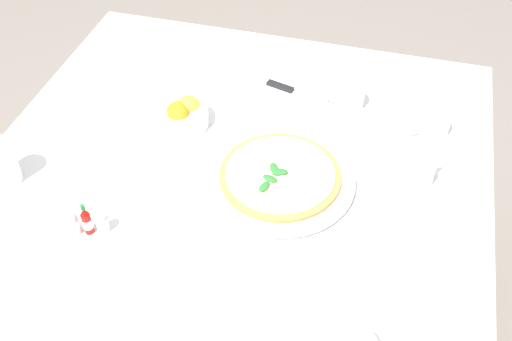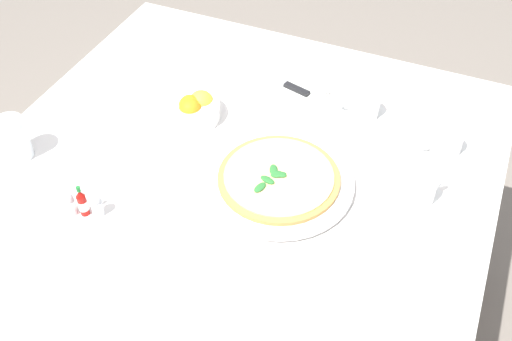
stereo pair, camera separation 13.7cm
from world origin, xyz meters
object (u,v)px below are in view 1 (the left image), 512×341
Objects in this scene: coffee_cup_back_corner at (417,173)px; coffee_cup_near_left at (349,98)px; water_glass_far_left at (2,164)px; pizza_plate at (280,179)px; dinner_knife at (264,81)px; hot_sauce_bottle at (87,221)px; napkin_folded at (265,85)px; citrus_bowl at (180,115)px; pizza at (280,175)px; pepper_shaker at (102,223)px; coffee_cup_far_right at (433,126)px; salt_shaker at (73,225)px.

coffee_cup_near_left is at bearing -50.97° from coffee_cup_back_corner.
pizza_plate is at bearing -165.81° from water_glass_far_left.
hot_sauce_bottle reaches higher than dinner_knife.
napkin_folded is 0.26m from citrus_bowl.
hot_sauce_bottle is (0.06, 0.38, 0.01)m from citrus_bowl.
pizza is 0.36m from dinner_knife.
water_glass_far_left is 0.29m from pepper_shaker.
pizza_plate is at bearing 71.07° from coffee_cup_near_left.
citrus_bowl is at bearing 11.49° from coffee_cup_far_right.
coffee_cup_far_right is (-0.32, -0.26, 0.02)m from pizza_plate.
pizza is at bearing -145.30° from hot_sauce_bottle.
napkin_folded is (-0.49, -0.49, -0.04)m from water_glass_far_left.
citrus_bowl reaches higher than coffee_cup_far_right.
water_glass_far_left is at bearing -20.11° from hot_sauce_bottle.
hot_sauce_bottle is (0.23, 0.58, 0.01)m from dinner_knife.
coffee_cup_near_left is (0.19, -0.24, -0.00)m from coffee_cup_back_corner.
salt_shaker is at bearing 19.65° from hot_sauce_bottle.
napkin_folded is 4.44× the size of salt_shaker.
water_glass_far_left reaches higher than hot_sauce_bottle.
hot_sauce_bottle is (0.65, 0.32, 0.00)m from coffee_cup_back_corner.
napkin_folded is 4.44× the size of pepper_shaker.
pepper_shaker is at bearing 84.49° from citrus_bowl.
coffee_cup_back_corner reaches higher than pepper_shaker.
pepper_shaker is (0.04, 0.37, -0.00)m from citrus_bowl.
coffee_cup_back_corner is 0.76m from salt_shaker.
hot_sauce_bottle is (-0.25, 0.09, -0.01)m from water_glass_far_left.
hot_sauce_bottle is 0.03m from pepper_shaker.
hot_sauce_bottle is 1.48× the size of pepper_shaker.
pizza_plate is at bearing 154.72° from citrus_bowl.
pepper_shaker is at bearing 51.66° from coffee_cup_near_left.
coffee_cup_near_left is at bearing -13.24° from coffee_cup_far_right.
citrus_bowl is (0.17, 0.20, 0.00)m from dinner_knife.
napkin_folded is 0.63m from hot_sauce_bottle.
coffee_cup_back_corner is (-0.30, -0.08, 0.01)m from pizza.
pepper_shaker is at bearing 35.82° from pizza_plate.
coffee_cup_near_left is 2.35× the size of salt_shaker.
pizza is at bearing 53.84° from pizza_plate.
napkin_folded is (0.23, -0.02, -0.02)m from coffee_cup_near_left.
coffee_cup_far_right is 1.21× the size of water_glass_far_left.
dinner_knife reaches higher than napkin_folded.
water_glass_far_left is at bearing 60.41° from dinner_knife.
coffee_cup_near_left is 2.35× the size of pepper_shaker.
napkin_folded is at bearing -134.78° from water_glass_far_left.
coffee_cup_far_right is at bearing -142.55° from pepper_shaker.
pepper_shaker is at bearing 85.57° from dinner_knife.
pizza is 0.32m from citrus_bowl.
salt_shaker is (0.26, 0.59, 0.00)m from dinner_knife.
water_glass_far_left reaches higher than coffee_cup_near_left.
hot_sauce_bottle reaches higher than salt_shaker.
coffee_cup_back_corner reaches higher than pizza.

